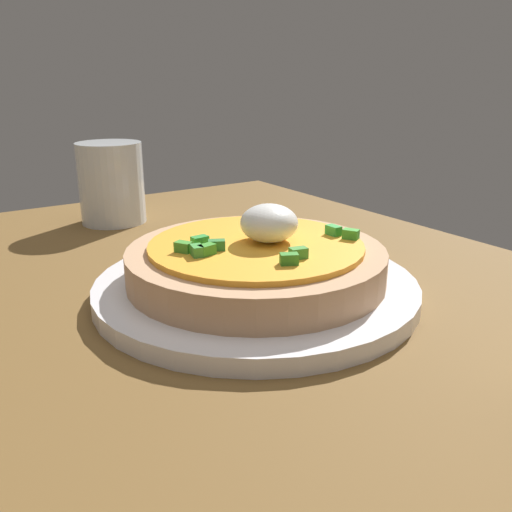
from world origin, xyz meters
TOP-DOWN VIEW (x-y plane):
  - dining_table at (0.00, 0.00)cm, footprint 93.19×71.58cm
  - plate at (4.43, -7.17)cm, footprint 26.28×26.28cm
  - pizza at (4.41, -7.21)cm, footprint 20.89×20.89cm
  - cup_near at (33.70, -5.59)cm, footprint 7.77×7.77cm

SIDE VIEW (x-z plane):
  - dining_table at x=0.00cm, z-range 0.00..2.65cm
  - plate at x=4.43cm, z-range 2.65..4.05cm
  - pizza at x=4.41cm, z-range 2.63..8.81cm
  - cup_near at x=33.70cm, z-range 2.46..12.17cm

